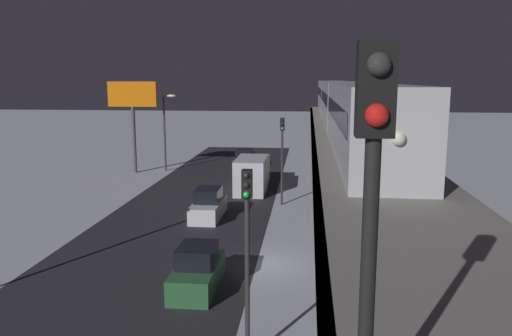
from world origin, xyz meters
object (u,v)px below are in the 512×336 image
Objects in this scene: sedan_white_2 at (208,206)px; traffic_light_near at (247,238)px; box_truck at (253,173)px; commercial_billboard at (133,103)px; sedan_green at (244,161)px; traffic_light_mid at (282,148)px; rail_signal at (372,176)px; sedan_green_2 at (197,271)px; subway_train at (341,101)px.

traffic_light_near reaches higher than sedan_white_2.
commercial_billboard reaches higher than box_truck.
sedan_green is at bearing -82.57° from traffic_light_near.
traffic_light_mid is at bearing -72.68° from sedan_green.
traffic_light_near and traffic_light_mid have the same top height.
rail_signal is at bearing -81.18° from sedan_green.
sedan_white_2 is 1.11× the size of sedan_green_2.
subway_train is 13.89m from sedan_green.
subway_train reaches higher than commercial_billboard.
subway_train is at bearing -123.02° from traffic_light_mid.
traffic_light_near is 1.00× the size of traffic_light_mid.
sedan_green is 30.53m from sedan_green_2.
rail_signal reaches higher than traffic_light_near.
box_truck is 0.83× the size of commercial_billboard.
traffic_light_mid is at bearing 118.03° from box_truck.
sedan_white_2 is (0.00, 18.96, 0.01)m from sedan_green.
subway_train is at bearing -93.13° from rail_signal.
commercial_billboard is at bearing -67.57° from rail_signal.
sedan_green is (7.19, -46.30, -7.45)m from rail_signal.
sedan_white_2 is 0.73× the size of traffic_light_mid.
sedan_green_2 is at bearing -81.12° from sedan_white_2.
subway_train is at bearing -164.82° from box_truck.
sedan_white_2 is at bearing 77.42° from box_truck.
subway_train reaches higher than traffic_light_near.
box_truck is 6.41m from traffic_light_mid.
sedan_green_2 is (5.39, -15.82, -7.44)m from rail_signal.
sedan_green is 10.22m from box_truck.
traffic_light_mid is (-4.70, -3.89, 3.40)m from sedan_white_2.
sedan_white_2 is 0.73× the size of traffic_light_near.
rail_signal is 37.31m from box_truck.
commercial_billboard is at bearing 124.21° from sedan_white_2.
commercial_billboard reaches higher than traffic_light_mid.
sedan_green_2 is at bearing -71.19° from rail_signal.
traffic_light_mid is at bearing 56.98° from subway_train.
subway_train is at bearing -99.29° from traffic_light_near.
subway_train reaches higher than sedan_green.
traffic_light_mid reaches higher than sedan_green.
sedan_white_2 is (9.28, 10.93, -6.49)m from subway_train.
rail_signal is 0.85× the size of sedan_white_2.
traffic_light_mid is (-2.90, -15.40, 3.40)m from sedan_green_2.
subway_train is 9.61m from box_truck.
subway_train is 28.54m from traffic_light_near.
sedan_white_2 is at bearing 98.88° from sedan_green_2.
sedan_white_2 is at bearing 124.21° from commercial_billboard.
rail_signal is at bearing -71.19° from sedan_green_2.
subway_train is 15.74m from sedan_white_2.
sedan_white_2 is at bearing -74.60° from traffic_light_near.
traffic_light_mid is (0.00, -20.95, 0.00)m from traffic_light_near.
sedan_white_2 is 18.02m from traffic_light_near.
traffic_light_near is (-4.70, 36.02, 3.41)m from sedan_green.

